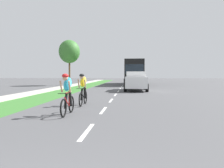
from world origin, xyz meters
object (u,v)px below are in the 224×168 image
object	(u,v)px
street_tree_near	(69,52)
bus_black	(134,71)
cyclist_lead	(67,94)
cyclist_trailing	(83,89)
suv_white	(136,81)

from	to	relation	value
street_tree_near	bus_black	bearing A→B (deg)	21.86
cyclist_lead	street_tree_near	bearing A→B (deg)	105.87
cyclist_trailing	street_tree_near	xyz separation A→B (m)	(-6.10, 18.78, 3.80)
suv_white	street_tree_near	bearing A→B (deg)	135.42
cyclist_lead	street_tree_near	xyz separation A→B (m)	(-6.09, 21.41, 3.80)
cyclist_lead	bus_black	xyz separation A→B (m)	(2.79, 24.97, 1.17)
cyclist_trailing	bus_black	xyz separation A→B (m)	(2.77, 22.34, 1.17)
suv_white	cyclist_trailing	bearing A→B (deg)	-105.81
cyclist_trailing	bus_black	world-z (taller)	bus_black
suv_white	bus_black	size ratio (longest dim) A/B	0.41
cyclist_trailing	street_tree_near	bearing A→B (deg)	108.01
bus_black	street_tree_near	world-z (taller)	street_tree_near
cyclist_lead	bus_black	bearing A→B (deg)	83.63
cyclist_lead	street_tree_near	world-z (taller)	street_tree_near
cyclist_lead	bus_black	distance (m)	25.16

